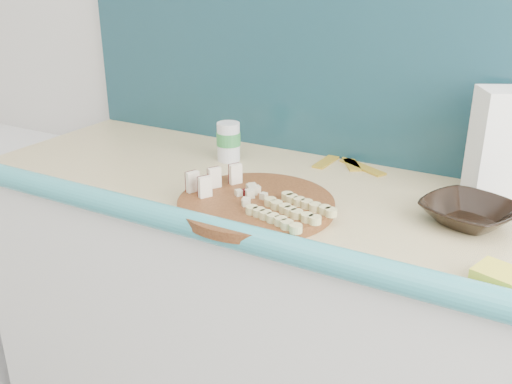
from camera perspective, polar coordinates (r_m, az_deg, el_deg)
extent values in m
cube|color=silver|center=(1.58, 13.44, 16.35)|extent=(3.60, 0.04, 2.60)
cube|color=white|center=(1.61, 10.94, -16.86)|extent=(2.20, 0.60, 0.88)
cube|color=#E3C784|center=(1.38, 12.30, -1.96)|extent=(2.20, 0.60, 0.03)
cube|color=teal|center=(1.12, 7.54, -7.49)|extent=(2.20, 0.06, 0.03)
cube|color=teal|center=(1.57, 16.41, 10.80)|extent=(2.20, 0.02, 0.50)
cylinder|color=#411F0E|center=(1.32, 0.00, -1.26)|extent=(0.45, 0.45, 0.02)
cube|color=#FDECCA|center=(1.36, -6.34, 1.03)|extent=(0.02, 0.03, 0.05)
cube|color=#400407|center=(1.37, -6.55, 1.12)|extent=(0.01, 0.03, 0.05)
cube|color=#FDECCA|center=(1.38, -4.16, 1.43)|extent=(0.02, 0.03, 0.05)
cube|color=#400407|center=(1.39, -4.38, 1.52)|extent=(0.01, 0.03, 0.05)
cube|color=#FDECCA|center=(1.40, -2.05, 1.82)|extent=(0.02, 0.03, 0.05)
cube|color=#400407|center=(1.41, -2.27, 1.90)|extent=(0.01, 0.03, 0.05)
cube|color=#FDECCA|center=(1.33, -5.12, 0.51)|extent=(0.02, 0.03, 0.05)
cube|color=#400407|center=(1.33, -5.34, 0.60)|extent=(0.01, 0.03, 0.05)
cube|color=beige|center=(1.32, -0.42, -0.27)|extent=(0.02, 0.02, 0.02)
cube|color=beige|center=(1.32, -0.03, -0.24)|extent=(0.02, 0.02, 0.02)
cube|color=#400407|center=(1.33, 0.24, -0.06)|extent=(0.02, 0.02, 0.02)
cube|color=beige|center=(1.33, -0.40, -0.06)|extent=(0.02, 0.02, 0.02)
cube|color=beige|center=(1.34, -0.58, 0.09)|extent=(0.02, 0.02, 0.02)
cube|color=beige|center=(1.34, -1.10, 0.16)|extent=(0.02, 0.02, 0.02)
cube|color=beige|center=(1.33, -1.07, -0.09)|extent=(0.02, 0.02, 0.02)
cube|color=beige|center=(1.32, -1.44, -0.19)|extent=(0.02, 0.02, 0.02)
cube|color=#400407|center=(1.31, -1.56, -0.42)|extent=(0.02, 0.02, 0.02)
cube|color=beige|center=(1.31, -0.87, -0.38)|extent=(0.02, 0.02, 0.02)
cube|color=beige|center=(1.31, -0.49, -0.51)|extent=(0.02, 0.02, 0.02)
cylinder|color=#CFC57E|center=(1.25, -0.37, -1.73)|extent=(0.03, 0.03, 0.02)
cylinder|color=#CFC57E|center=(1.23, 0.32, -2.03)|extent=(0.03, 0.03, 0.02)
cylinder|color=#CFC57E|center=(1.22, 1.04, -2.34)|extent=(0.03, 0.03, 0.02)
cylinder|color=#CFC57E|center=(1.20, 1.76, -2.65)|extent=(0.03, 0.03, 0.02)
cylinder|color=#CFC57E|center=(1.19, 2.51, -2.97)|extent=(0.03, 0.03, 0.02)
cylinder|color=#CFC57E|center=(1.18, 3.28, -3.29)|extent=(0.03, 0.03, 0.02)
cylinder|color=#CFC57E|center=(1.16, 4.06, -3.63)|extent=(0.03, 0.03, 0.02)
cylinder|color=#CFC57E|center=(1.28, 1.40, -1.05)|extent=(0.03, 0.03, 0.02)
cylinder|color=#CFC57E|center=(1.27, 2.10, -1.33)|extent=(0.03, 0.03, 0.02)
cylinder|color=#CFC57E|center=(1.25, 2.81, -1.62)|extent=(0.03, 0.03, 0.02)
cylinder|color=#CFC57E|center=(1.24, 3.54, -1.91)|extent=(0.03, 0.03, 0.02)
cylinder|color=#CFC57E|center=(1.23, 4.28, -2.21)|extent=(0.03, 0.03, 0.02)
cylinder|color=#CFC57E|center=(1.21, 5.04, -2.52)|extent=(0.03, 0.03, 0.02)
cylinder|color=#CFC57E|center=(1.20, 5.82, -2.83)|extent=(0.03, 0.03, 0.02)
cylinder|color=#CFC57E|center=(1.32, 3.08, -0.40)|extent=(0.03, 0.03, 0.02)
cylinder|color=#CFC57E|center=(1.30, 3.78, -0.67)|extent=(0.03, 0.03, 0.02)
cylinder|color=#CFC57E|center=(1.29, 4.48, -0.94)|extent=(0.03, 0.03, 0.02)
cylinder|color=#CFC57E|center=(1.28, 5.21, -1.22)|extent=(0.03, 0.03, 0.02)
cylinder|color=#CFC57E|center=(1.26, 5.95, -1.50)|extent=(0.03, 0.03, 0.02)
cylinder|color=#CFC57E|center=(1.25, 6.70, -1.79)|extent=(0.03, 0.03, 0.02)
cylinder|color=#CFC57E|center=(1.24, 7.47, -2.08)|extent=(0.03, 0.03, 0.02)
imported|color=black|center=(1.33, 20.51, -2.02)|extent=(0.25, 0.25, 0.05)
cube|color=white|center=(1.47, 23.85, 4.33)|extent=(0.19, 0.17, 0.27)
cylinder|color=silver|center=(1.63, -2.77, 5.04)|extent=(0.06, 0.06, 0.11)
cylinder|color=#338C42|center=(1.63, -2.77, 5.36)|extent=(0.07, 0.07, 0.04)
cube|color=yellow|center=(1.10, 23.63, -8.05)|extent=(0.12, 0.10, 0.03)
cube|color=gold|center=(1.65, 7.27, 3.18)|extent=(0.04, 0.15, 0.01)
cube|color=gold|center=(1.65, 9.37, 3.03)|extent=(0.11, 0.15, 0.01)
cube|color=gold|center=(1.61, 10.60, 2.45)|extent=(0.15, 0.10, 0.01)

